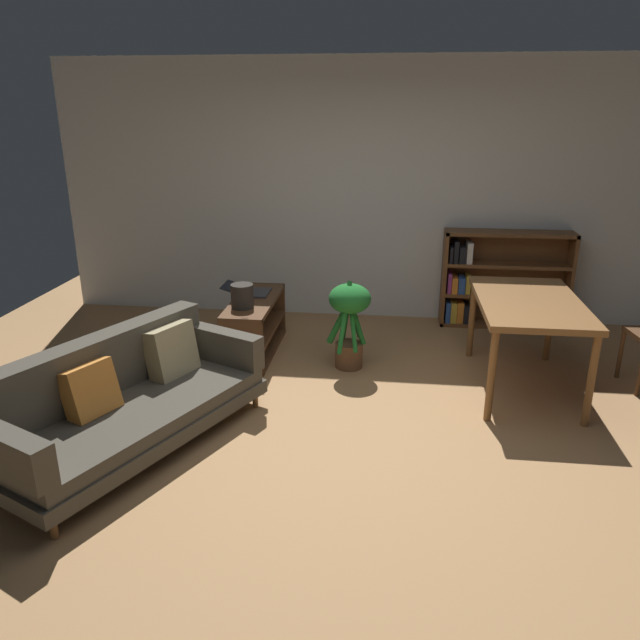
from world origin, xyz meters
The scene contains 9 objects.
ground_plane centered at (0.00, 0.00, 0.00)m, with size 8.16×8.16×0.00m, color #A87A4C.
back_wall_panel centered at (0.00, 2.70, 1.35)m, with size 6.80×0.10×2.70m, color silver.
fabric_couch centered at (-1.57, -0.27, 0.34)m, with size 1.55×2.11×0.74m.
media_console centered at (-1.05, 1.44, 0.26)m, with size 0.38×1.11×0.52m.
open_laptop centered at (-1.14, 1.64, 0.55)m, with size 0.44×0.31×0.09m.
desk_speaker centered at (-1.10, 1.20, 0.63)m, with size 0.20×0.20×0.21m.
potted_floor_plant centered at (-0.15, 1.20, 0.49)m, with size 0.39×0.48×0.81m.
dining_table centered at (1.30, 0.97, 0.68)m, with size 0.80×1.35×0.76m.
bookshelf centered at (1.30, 2.53, 0.49)m, with size 1.30×0.29×1.01m.
Camera 1 is at (0.20, -3.82, 2.22)m, focal length 34.21 mm.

